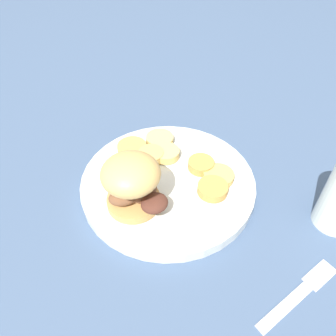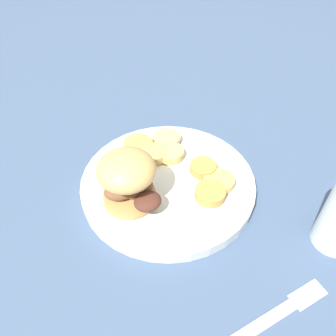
{
  "view_description": "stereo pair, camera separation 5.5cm",
  "coord_description": "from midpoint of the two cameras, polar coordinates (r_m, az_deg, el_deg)",
  "views": [
    {
      "loc": [
        -0.21,
        -0.34,
        0.43
      ],
      "look_at": [
        0.0,
        0.0,
        0.05
      ],
      "focal_mm": 35.0,
      "sensor_mm": 36.0,
      "label": 1
    },
    {
      "loc": [
        -0.16,
        -0.36,
        0.43
      ],
      "look_at": [
        0.0,
        0.0,
        0.05
      ],
      "focal_mm": 35.0,
      "sensor_mm": 36.0,
      "label": 2
    }
  ],
  "objects": [
    {
      "name": "ground_plane",
      "position": [
        0.58,
        2.7,
        -3.47
      ],
      "size": [
        4.0,
        4.0,
        0.0
      ],
      "primitive_type": "plane",
      "color": "#3D5170"
    },
    {
      "name": "dinner_plate",
      "position": [
        0.57,
        2.74,
        -2.64
      ],
      "size": [
        0.3,
        0.3,
        0.02
      ],
      "color": "silver",
      "rests_on": "ground_plane"
    },
    {
      "name": "sandwich",
      "position": [
        0.5,
        -3.79,
        -2.16
      ],
      "size": [
        0.09,
        0.1,
        0.09
      ],
      "color": "tan",
      "rests_on": "dinner_plate"
    },
    {
      "name": "potato_round_0",
      "position": [
        0.58,
        8.84,
        -0.11
      ],
      "size": [
        0.05,
        0.05,
        0.02
      ],
      "primitive_type": "cylinder",
      "color": "#BC8942",
      "rests_on": "dinner_plate"
    },
    {
      "name": "potato_round_1",
      "position": [
        0.54,
        10.24,
        -4.52
      ],
      "size": [
        0.05,
        0.05,
        0.01
      ],
      "primitive_type": "cylinder",
      "color": "#BC8942",
      "rests_on": "dinner_plate"
    },
    {
      "name": "potato_round_2",
      "position": [
        0.64,
        2.28,
        5.0
      ],
      "size": [
        0.05,
        0.05,
        0.01
      ],
      "primitive_type": "cylinder",
      "color": "#DBB766",
      "rests_on": "dinner_plate"
    },
    {
      "name": "potato_round_3",
      "position": [
        0.6,
        0.21,
        2.32
      ],
      "size": [
        0.05,
        0.05,
        0.02
      ],
      "primitive_type": "cylinder",
      "color": "tan",
      "rests_on": "dinner_plate"
    },
    {
      "name": "potato_round_4",
      "position": [
        0.57,
        11.63,
        -2.38
      ],
      "size": [
        0.05,
        0.05,
        0.01
      ],
      "primitive_type": "cylinder",
      "color": "tan",
      "rests_on": "dinner_plate"
    },
    {
      "name": "potato_round_5",
      "position": [
        0.63,
        -2.71,
        4.01
      ],
      "size": [
        0.06,
        0.06,
        0.01
      ],
      "primitive_type": "cylinder",
      "color": "tan",
      "rests_on": "dinner_plate"
    },
    {
      "name": "potato_round_6",
      "position": [
        0.6,
        3.05,
        2.45
      ],
      "size": [
        0.05,
        0.05,
        0.01
      ],
      "primitive_type": "cylinder",
      "color": "#DBB766",
      "rests_on": "dinner_plate"
    },
    {
      "name": "fork",
      "position": [
        0.5,
        22.48,
        -22.25
      ],
      "size": [
        0.15,
        0.03,
        0.0
      ],
      "color": "silver",
      "rests_on": "ground_plane"
    }
  ]
}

